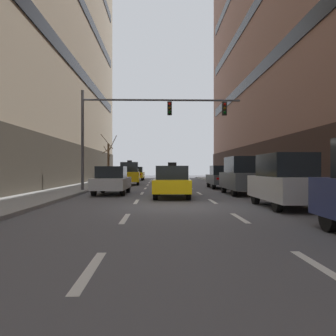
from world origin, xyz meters
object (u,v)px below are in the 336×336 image
taxi_driving_0 (136,174)px  car_parked_2 (243,176)px  taxi_driving_3 (172,182)px  taxi_driving_1 (130,174)px  car_driving_2 (112,180)px  car_parked_1 (285,181)px  street_tree_1 (108,160)px  car_parked_3 (222,177)px  traffic_signal_0 (139,119)px

taxi_driving_0 → car_parked_2: (7.54, -23.12, 0.23)m
taxi_driving_0 → taxi_driving_3: 25.25m
taxi_driving_1 → car_driving_2: taxi_driving_1 is taller
taxi_driving_3 → car_parked_1: 6.06m
street_tree_1 → car_parked_3: bearing=-49.8°
taxi_driving_0 → taxi_driving_3: size_ratio=1.04×
car_parked_1 → traffic_signal_0: 11.11m
car_parked_2 → taxi_driving_0: bearing=108.1°
taxi_driving_1 → street_tree_1: street_tree_1 is taller
car_parked_2 → traffic_signal_0: 7.27m
car_parked_3 → traffic_signal_0: size_ratio=0.45×
taxi_driving_3 → traffic_signal_0: 5.95m
car_parked_1 → car_driving_2: bearing=137.3°
taxi_driving_1 → car_parked_3: 9.22m
taxi_driving_1 → street_tree_1: 7.33m
taxi_driving_1 → street_tree_1: (-2.89, 6.59, 1.40)m
taxi_driving_1 → car_parked_3: (7.37, -5.54, -0.19)m
taxi_driving_0 → street_tree_1: size_ratio=0.89×
car_driving_2 → car_parked_3: (7.40, 5.69, 0.04)m
taxi_driving_0 → taxi_driving_1: size_ratio=1.05×
taxi_driving_0 → taxi_driving_3: bearing=-82.0°
car_driving_2 → car_parked_1: (7.40, -6.83, 0.22)m
car_driving_2 → street_tree_1: (-2.86, 17.82, 1.63)m
car_parked_1 → street_tree_1: (-10.26, 24.65, 1.41)m
car_parked_3 → traffic_signal_0: (-5.94, -3.83, 3.75)m
street_tree_1 → car_driving_2: bearing=-80.9°
car_parked_3 → street_tree_1: 15.97m
car_parked_3 → traffic_signal_0: bearing=-147.2°
taxi_driving_1 → car_driving_2: 11.23m
car_driving_2 → street_tree_1: size_ratio=0.84×
street_tree_1 → car_parked_2: bearing=-60.7°
street_tree_1 → traffic_signal_0: bearing=-74.9°
taxi_driving_1 → traffic_signal_0: (1.43, -9.37, 3.56)m
taxi_driving_0 → traffic_signal_0: (1.60, -20.83, 3.74)m
taxi_driving_3 → street_tree_1: street_tree_1 is taller
car_driving_2 → car_parked_1: size_ratio=1.02×
car_parked_2 → traffic_signal_0: bearing=158.9°
traffic_signal_0 → street_tree_1: (-4.32, 15.97, -2.16)m
taxi_driving_1 → car_parked_1: 19.51m
car_parked_1 → car_parked_3: car_parked_1 is taller
car_parked_2 → traffic_signal_0: size_ratio=0.44×
taxi_driving_1 → car_parked_3: size_ratio=0.95×
car_driving_2 → taxi_driving_3: size_ratio=0.98×
car_parked_1 → street_tree_1: size_ratio=0.82×
car_parked_2 → street_tree_1: size_ratio=0.87×
car_parked_1 → car_parked_2: size_ratio=0.95×
car_driving_2 → car_parked_1: 10.08m
taxi_driving_0 → car_parked_2: size_ratio=1.02×
traffic_signal_0 → car_parked_2: bearing=-21.1°
traffic_signal_0 → taxi_driving_0: bearing=94.4°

